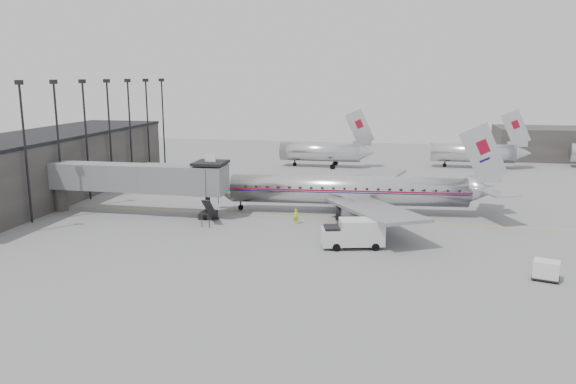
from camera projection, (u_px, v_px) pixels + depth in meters
name	position (u px, v px, depth m)	size (l,w,h in m)	color
ground	(283.00, 231.00, 57.86)	(160.00, 160.00, 0.00)	slate
terminal	(43.00, 167.00, 73.09)	(12.00, 46.00, 8.00)	#33302E
apron_line	(320.00, 218.00, 63.05)	(0.15, 60.00, 0.01)	gold
jet_bridge	(146.00, 179.00, 63.69)	(21.00, 6.20, 7.10)	#585B5D
floodlight_masts	(98.00, 132.00, 73.86)	(0.90, 42.25, 15.25)	black
distant_aircraft_near	(321.00, 151.00, 97.99)	(16.39, 3.20, 10.26)	silver
distant_aircraft_mid	(473.00, 152.00, 96.91)	(16.39, 3.20, 10.26)	silver
airliner	(354.00, 190.00, 64.78)	(33.94, 31.35, 10.73)	silver
service_van	(354.00, 233.00, 51.85)	(6.06, 3.46, 2.69)	silver
baggage_cart_navy	(348.00, 235.00, 53.16)	(2.45, 2.07, 1.69)	#0D0F37
baggage_cart_white	(546.00, 270.00, 43.71)	(2.33, 2.01, 1.56)	silver
ramp_worker	(296.00, 216.00, 60.42)	(0.59, 0.39, 1.62)	#AFD519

